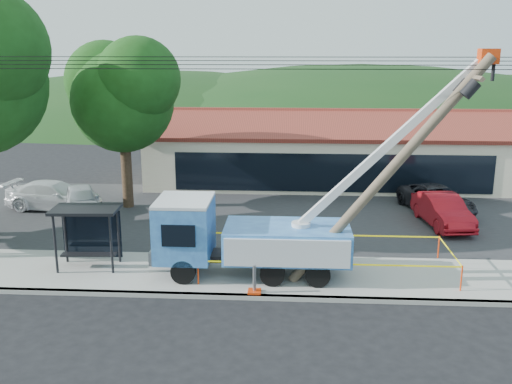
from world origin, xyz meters
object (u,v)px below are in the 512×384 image
object	(u,v)px
utility_truck	(248,235)
car_red	(441,227)
car_silver	(82,215)
car_dark	(435,214)
bus_shelter	(88,223)
car_white	(56,211)
leaning_pole	(397,163)

from	to	relation	value
utility_truck	car_red	xyz separation A→B (m)	(8.77, 6.64, -1.68)
utility_truck	car_silver	world-z (taller)	utility_truck
car_red	car_dark	size ratio (longest dim) A/B	0.92
utility_truck	bus_shelter	world-z (taller)	utility_truck
car_red	bus_shelter	bearing A→B (deg)	-165.31
utility_truck	car_white	world-z (taller)	utility_truck
leaning_pole	car_dark	bearing A→B (deg)	67.66
leaning_pole	car_white	bearing A→B (deg)	150.98
bus_shelter	car_dark	size ratio (longest dim) A/B	0.52
utility_truck	car_silver	xyz separation A→B (m)	(-9.11, 7.56, -1.68)
car_white	utility_truck	bearing A→B (deg)	-121.89
bus_shelter	car_dark	bearing A→B (deg)	25.94
utility_truck	car_dark	distance (m)	12.81
utility_truck	bus_shelter	size ratio (longest dim) A/B	4.61
leaning_pole	car_red	size ratio (longest dim) A/B	1.81
utility_truck	car_red	bearing A→B (deg)	37.12
car_red	car_dark	bearing A→B (deg)	75.44
car_silver	car_white	size ratio (longest dim) A/B	0.84
leaning_pole	car_silver	bearing A→B (deg)	150.32
car_silver	car_dark	distance (m)	18.20
bus_shelter	utility_truck	bearing A→B (deg)	-7.20
utility_truck	car_silver	distance (m)	11.96
utility_truck	leaning_pole	xyz separation A→B (m)	(5.14, -0.56, 2.86)
leaning_pole	car_silver	xyz separation A→B (m)	(-14.25, 8.12, -4.54)
car_dark	leaning_pole	bearing A→B (deg)	-130.69
car_silver	car_dark	bearing A→B (deg)	-20.22
bus_shelter	leaning_pole	bearing A→B (deg)	-8.24
bus_shelter	car_white	xyz separation A→B (m)	(-4.65, 7.87, -1.88)
leaning_pole	car_dark	xyz separation A→B (m)	(3.90, 9.48, -4.54)
leaning_pole	car_red	xyz separation A→B (m)	(3.63, 7.20, -4.54)
leaning_pole	car_red	world-z (taller)	leaning_pole
car_silver	car_dark	xyz separation A→B (m)	(18.15, 1.36, 0.00)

